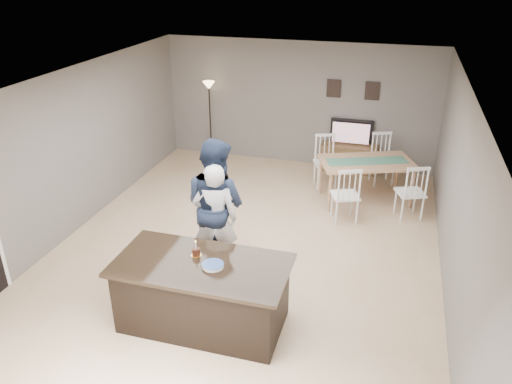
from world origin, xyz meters
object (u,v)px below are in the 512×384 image
(television, at_px, (351,132))
(dining_table, at_px, (366,168))
(plate_stack, at_px, (213,265))
(woman, at_px, (215,220))
(birthday_cake, at_px, (196,252))
(man, at_px, (216,204))
(kitchen_island, at_px, (203,293))
(tv_console, at_px, (349,158))
(floor_lamp, at_px, (209,99))

(television, height_order, dining_table, television)
(plate_stack, relative_size, dining_table, 0.11)
(woman, distance_m, birthday_cake, 1.01)
(television, xyz_separation_m, man, (-1.50, -4.29, 0.15))
(man, height_order, plate_stack, man)
(man, xyz_separation_m, plate_stack, (0.47, -1.38, -0.09))
(dining_table, bearing_deg, birthday_cake, -135.57)
(television, bearing_deg, plate_stack, 79.63)
(man, bearing_deg, kitchen_island, 124.16)
(tv_console, distance_m, man, 4.54)
(man, height_order, birthday_cake, man)
(tv_console, height_order, plate_stack, plate_stack)
(television, relative_size, woman, 0.53)
(kitchen_island, xyz_separation_m, woman, (-0.24, 1.16, 0.41))
(television, bearing_deg, floor_lamp, 2.17)
(kitchen_island, relative_size, plate_stack, 8.07)
(tv_console, bearing_deg, woman, -108.09)
(woman, bearing_deg, television, -119.61)
(kitchen_island, relative_size, tv_console, 1.79)
(birthday_cake, distance_m, floor_lamp, 5.69)
(kitchen_island, distance_m, television, 5.78)
(television, xyz_separation_m, dining_table, (0.46, -1.45, -0.19))
(television, relative_size, plate_stack, 3.43)
(birthday_cake, bearing_deg, floor_lamp, 109.01)
(kitchen_island, xyz_separation_m, plate_stack, (0.16, -0.03, 0.47))
(television, height_order, man, man)
(woman, bearing_deg, dining_table, -133.84)
(woman, height_order, plate_stack, woman)
(kitchen_island, bearing_deg, birthday_cake, 129.13)
(tv_console, height_order, woman, woman)
(birthday_cake, relative_size, floor_lamp, 0.12)
(kitchen_island, distance_m, plate_stack, 0.50)
(woman, bearing_deg, tv_console, -119.88)
(dining_table, bearing_deg, man, -146.36)
(plate_stack, xyz_separation_m, dining_table, (1.49, 4.22, -0.25))
(floor_lamp, bearing_deg, television, 2.17)
(birthday_cake, xyz_separation_m, dining_table, (1.78, 4.03, -0.28))
(birthday_cake, bearing_deg, tv_console, 76.23)
(man, height_order, dining_table, man)
(kitchen_island, height_order, television, television)
(woman, distance_m, dining_table, 3.58)
(man, xyz_separation_m, floor_lamp, (-1.67, 4.17, 0.37))
(plate_stack, distance_m, floor_lamp, 5.96)
(dining_table, height_order, floor_lamp, floor_lamp)
(floor_lamp, bearing_deg, birthday_cake, -70.99)
(man, relative_size, birthday_cake, 9.53)
(tv_console, height_order, dining_table, dining_table)
(tv_console, xyz_separation_m, floor_lamp, (-3.17, -0.05, 1.08))
(kitchen_island, distance_m, tv_console, 5.70)
(kitchen_island, height_order, man, man)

